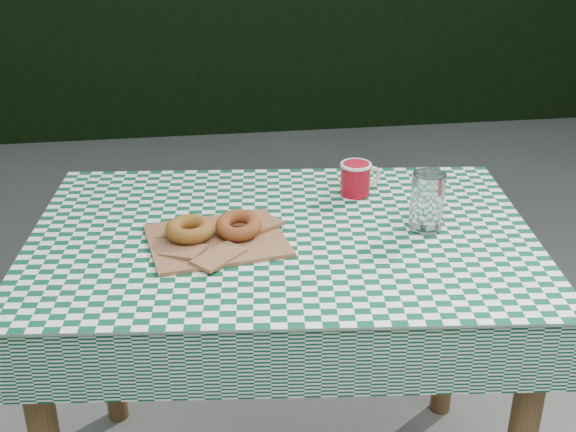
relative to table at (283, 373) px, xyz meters
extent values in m
cube|color=brown|center=(0.00, 0.00, 0.00)|extent=(1.15, 0.83, 0.75)
cube|color=#0B462B|center=(0.00, 0.00, 0.38)|extent=(1.17, 0.85, 0.01)
cube|color=#946240|center=(-0.14, -0.02, 0.39)|extent=(0.32, 0.27, 0.02)
torus|color=#96661F|center=(-0.20, -0.02, 0.41)|extent=(0.13, 0.13, 0.03)
torus|color=brown|center=(-0.10, -0.01, 0.41)|extent=(0.13, 0.13, 0.03)
cylinder|color=white|center=(0.32, -0.02, 0.45)|extent=(0.09, 0.09, 0.13)
camera|label=1|loc=(-0.19, -1.45, 1.13)|focal=46.68mm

